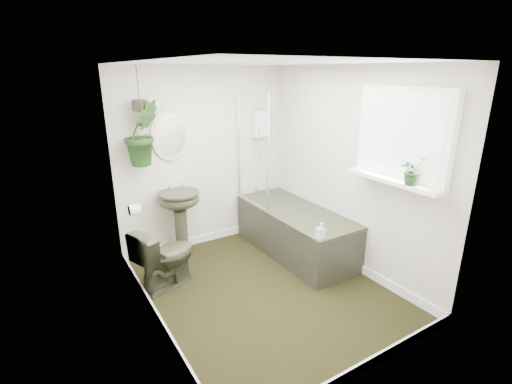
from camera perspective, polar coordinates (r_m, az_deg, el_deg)
floor at (r=4.13m, az=1.13°, el=-14.67°), size 2.30×2.80×0.02m
ceiling at (r=3.47m, az=1.38°, el=19.46°), size 2.30×2.80×0.02m
wall_back at (r=4.84m, az=-7.91°, el=5.09°), size 2.30×0.02×2.30m
wall_front at (r=2.65m, az=18.20°, el=-6.92°), size 2.30×0.02×2.30m
wall_left at (r=3.19m, az=-16.54°, el=-2.43°), size 0.02×2.80×2.30m
wall_right at (r=4.36m, az=14.18°, el=3.23°), size 0.02×2.80×2.30m
skirting at (r=4.10m, az=1.14°, el=-13.97°), size 2.30×2.80×0.10m
bathtub at (r=4.76m, az=6.01°, el=-6.00°), size 0.72×1.72×0.58m
bath_screen at (r=4.66m, az=-0.53°, el=6.39°), size 0.04×0.72×1.40m
shower_box at (r=5.08m, az=0.62°, el=10.46°), size 0.20×0.10×0.35m
oval_mirror at (r=4.58m, az=-13.09°, el=8.51°), size 0.46×0.03×0.62m
wall_sconce at (r=4.47m, az=-17.81°, el=6.60°), size 0.04×0.04×0.22m
toilet_roll_holder at (r=3.93m, az=-18.18°, el=-2.59°), size 0.11×0.11×0.11m
window_recess at (r=3.76m, az=21.66°, el=8.01°), size 0.08×1.00×0.90m
window_sill at (r=3.79m, az=20.29°, el=1.71°), size 0.18×1.00×0.04m
window_blinds at (r=3.72m, az=21.24°, el=7.97°), size 0.01×0.86×0.76m
toilet at (r=4.13m, az=-13.72°, el=-9.58°), size 0.77×0.60×0.69m
pedestal_sink at (r=4.72m, az=-11.47°, el=-4.79°), size 0.57×0.52×0.84m
sill_plant at (r=3.61m, az=23.01°, el=3.07°), size 0.25×0.23×0.26m
hanging_plant at (r=4.35m, az=-17.09°, el=8.63°), size 0.43×0.36×0.73m
soap_bottle at (r=3.89m, az=9.91°, el=-5.88°), size 0.08×0.08×0.17m
hanging_pot at (r=4.32m, az=-17.47°, el=12.59°), size 0.16×0.16×0.12m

